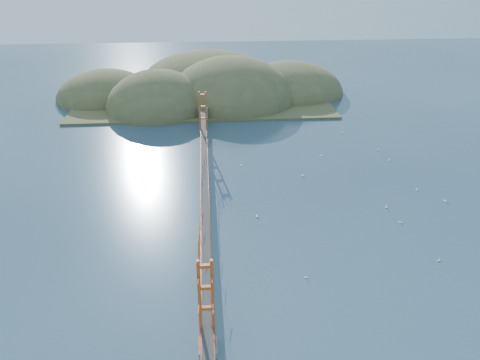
{
  "coord_description": "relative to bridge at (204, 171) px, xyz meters",
  "views": [
    {
      "loc": [
        0.58,
        -66.94,
        38.27
      ],
      "look_at": [
        5.7,
        0.0,
        5.38
      ],
      "focal_mm": 35.0,
      "sensor_mm": 36.0,
      "label": 1
    }
  ],
  "objects": [
    {
      "name": "sailboat_15",
      "position": [
        37.61,
        17.56,
        -6.86
      ],
      "size": [
        0.46,
        0.55,
        0.63
      ],
      "color": "white",
      "rests_on": "ground"
    },
    {
      "name": "far_headlands",
      "position": [
        2.21,
        68.33,
        -7.01
      ],
      "size": [
        84.0,
        58.0,
        25.0
      ],
      "color": "brown",
      "rests_on": "ground"
    },
    {
      "name": "sailboat_7",
      "position": [
        32.18,
        34.01,
        -6.85
      ],
      "size": [
        0.68,
        0.68,
        0.73
      ],
      "color": "white",
      "rests_on": "ground"
    },
    {
      "name": "sailboat_13",
      "position": [
        31.87,
        -16.56,
        -6.86
      ],
      "size": [
        0.57,
        0.57,
        0.63
      ],
      "color": "white",
      "rests_on": "ground"
    },
    {
      "name": "sailboat_1",
      "position": [
        30.45,
        -6.34,
        -6.86
      ],
      "size": [
        0.6,
        0.6,
        0.63
      ],
      "color": "white",
      "rests_on": "ground"
    },
    {
      "name": "bridge",
      "position": [
        0.0,
        0.0,
        0.0
      ],
      "size": [
        2.2,
        94.4,
        12.0
      ],
      "color": "gray",
      "rests_on": "ground"
    },
    {
      "name": "sailboat_16",
      "position": [
        18.53,
        11.63,
        -6.85
      ],
      "size": [
        0.67,
        0.67,
        0.71
      ],
      "color": "white",
      "rests_on": "ground"
    },
    {
      "name": "sailboat_12",
      "position": [
        24.23,
        20.82,
        -6.85
      ],
      "size": [
        0.62,
        0.55,
        0.71
      ],
      "color": "white",
      "rests_on": "ground"
    },
    {
      "name": "sailboat_6",
      "position": [
        12.93,
        -18.83,
        -6.87
      ],
      "size": [
        0.51,
        0.51,
        0.57
      ],
      "color": "white",
      "rests_on": "ground"
    },
    {
      "name": "sailboat_3",
      "position": [
        7.22,
        17.16,
        -6.87
      ],
      "size": [
        0.51,
        0.42,
        0.59
      ],
      "color": "white",
      "rests_on": "ground"
    },
    {
      "name": "sailboat_5",
      "position": [
        40.72,
        -0.12,
        -6.85
      ],
      "size": [
        0.65,
        0.66,
        0.75
      ],
      "color": "white",
      "rests_on": "ground"
    },
    {
      "name": "sailboat_14",
      "position": [
        29.97,
        -1.49,
        -6.85
      ],
      "size": [
        0.71,
        0.71,
        0.74
      ],
      "color": "white",
      "rests_on": "ground"
    },
    {
      "name": "sailboat_0",
      "position": [
        8.21,
        -2.66,
        -6.86
      ],
      "size": [
        0.46,
        0.57,
        0.67
      ],
      "color": "white",
      "rests_on": "ground"
    },
    {
      "name": "sailboat_8",
      "position": [
        37.12,
        23.04,
        -6.87
      ],
      "size": [
        0.57,
        0.57,
        0.63
      ],
      "color": "white",
      "rests_on": "ground"
    },
    {
      "name": "sailboat_9",
      "position": [
        37.71,
        4.44,
        -6.87
      ],
      "size": [
        0.45,
        0.49,
        0.56
      ],
      "color": "white",
      "rests_on": "ground"
    },
    {
      "name": "ground",
      "position": [
        0.0,
        -0.18,
        -7.01
      ],
      "size": [
        320.0,
        320.0,
        0.0
      ],
      "primitive_type": "plane",
      "color": "#2C4459",
      "rests_on": "ground"
    }
  ]
}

